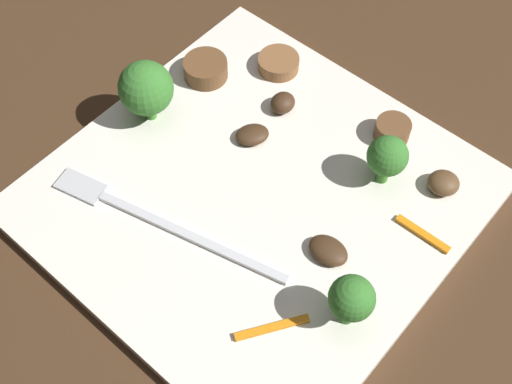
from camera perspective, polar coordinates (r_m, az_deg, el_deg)
ground_plane at (r=0.48m, az=0.00°, el=-0.72°), size 1.40×1.40×0.00m
plate at (r=0.47m, az=0.00°, el=-0.36°), size 0.27×0.27×0.01m
fork at (r=0.46m, az=-9.07°, el=-2.27°), size 0.18×0.05×0.00m
broccoli_floret_0 at (r=0.46m, az=11.28°, el=3.00°), size 0.03×0.03×0.04m
broccoli_floret_1 at (r=0.40m, az=8.26°, el=-9.14°), size 0.03×0.03×0.05m
broccoli_floret_2 at (r=0.49m, az=-9.75°, el=8.60°), size 0.04×0.04×0.05m
sausage_slice_0 at (r=0.54m, az=1.96°, el=11.06°), size 0.04×0.04×0.01m
sausage_slice_1 at (r=0.50m, az=11.71°, el=5.25°), size 0.03×0.03×0.01m
sausage_slice_2 at (r=0.53m, az=-4.37°, el=10.55°), size 0.05×0.05×0.02m
mushroom_0 at (r=0.48m, az=15.89°, el=0.76°), size 0.03×0.03×0.01m
mushroom_1 at (r=0.49m, az=-0.32°, el=4.98°), size 0.03×0.03×0.01m
mushroom_3 at (r=0.51m, az=2.32°, el=7.71°), size 0.02×0.02×0.01m
mushroom_4 at (r=0.44m, az=6.26°, el=-5.04°), size 0.03×0.02×0.01m
pepper_strip_0 at (r=0.42m, az=1.38°, el=-11.63°), size 0.03×0.04×0.00m
pepper_strip_1 at (r=0.46m, az=14.20°, el=-3.53°), size 0.04×0.01×0.00m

